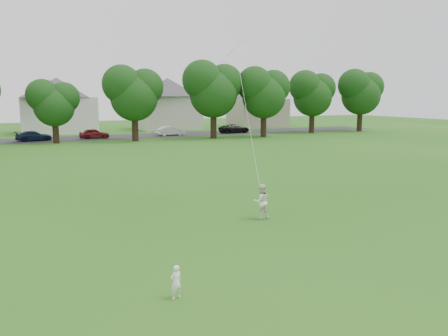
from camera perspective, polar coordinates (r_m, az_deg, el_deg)
name	(u,v)px	position (r m, az deg, el deg)	size (l,w,h in m)	color
ground	(199,246)	(15.26, -3.28, -10.18)	(160.00, 160.00, 0.00)	#215A14
street	(67,139)	(55.82, -19.80, 3.60)	(90.00, 7.00, 0.01)	#2D2D30
toddler	(176,282)	(11.51, -6.29, -14.57)	(0.32, 0.21, 0.89)	white
older_boy	(261,202)	(18.37, 4.86, -4.39)	(0.72, 0.56, 1.48)	white
kite	(248,117)	(19.50, 3.10, 6.72)	(1.19, 2.38, 7.18)	white
tree_row	(120,90)	(50.47, -13.48, 9.92)	(81.86, 8.30, 9.58)	black
parked_cars	(35,136)	(54.55, -23.44, 3.90)	(56.55, 2.64, 1.26)	black
house_row	(50,98)	(65.48, -21.75, 8.46)	(76.85, 14.07, 10.00)	silver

